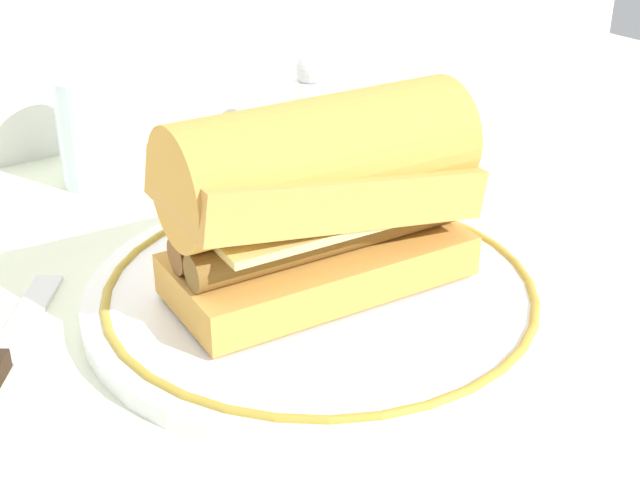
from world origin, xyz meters
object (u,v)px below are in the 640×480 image
(drinking_glass, at_px, (94,138))
(butter_knife, at_px, (3,351))
(salt_shaker, at_px, (312,97))
(sausage_sandwich, at_px, (320,193))
(plate, at_px, (320,292))

(drinking_glass, height_order, butter_knife, drinking_glass)
(drinking_glass, height_order, salt_shaker, drinking_glass)
(sausage_sandwich, height_order, drinking_glass, sausage_sandwich)
(plate, distance_m, salt_shaker, 0.31)
(salt_shaker, bearing_deg, drinking_glass, 175.75)
(drinking_glass, xyz_separation_m, butter_knife, (-0.15, -0.21, -0.03))
(butter_knife, bearing_deg, salt_shaker, 28.69)
(plate, xyz_separation_m, sausage_sandwich, (0.00, -0.00, 0.07))
(sausage_sandwich, distance_m, drinking_glass, 0.27)
(sausage_sandwich, bearing_deg, butter_knife, 167.65)
(plate, relative_size, butter_knife, 2.20)
(plate, distance_m, butter_knife, 0.19)
(drinking_glass, distance_m, salt_shaker, 0.21)
(sausage_sandwich, height_order, salt_shaker, sausage_sandwich)
(plate, distance_m, drinking_glass, 0.27)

